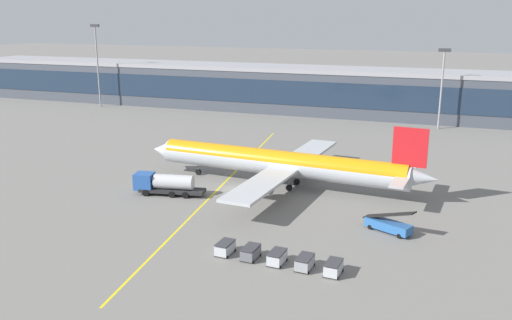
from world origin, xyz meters
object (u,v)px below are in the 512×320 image
object	(u,v)px
baggage_cart_2	(277,257)
baggage_cart_3	(305,262)
main_airliner	(281,163)
baggage_cart_1	(251,252)
fuel_tanker	(165,184)
baggage_cart_0	(225,248)
belt_loader	(388,224)
baggage_cart_4	(333,268)

from	to	relation	value
baggage_cart_2	baggage_cart_3	xyz separation A→B (m)	(3.19, -0.20, 0.00)
main_airliner	baggage_cart_1	bearing A→B (deg)	-79.62
main_airliner	baggage_cart_3	world-z (taller)	main_airliner
fuel_tanker	baggage_cart_0	world-z (taller)	fuel_tanker
main_airliner	baggage_cart_2	bearing A→B (deg)	-73.33
main_airliner	belt_loader	bearing A→B (deg)	-36.27
main_airliner	baggage_cart_4	bearing A→B (deg)	-62.22
belt_loader	baggage_cart_1	bearing A→B (deg)	-135.66
baggage_cart_0	baggage_cart_1	xyz separation A→B (m)	(3.19, -0.20, 0.00)
main_airliner	belt_loader	world-z (taller)	main_airliner
fuel_tanker	baggage_cart_1	size ratio (longest dim) A/B	4.04
fuel_tanker	baggage_cart_2	world-z (taller)	fuel_tanker
fuel_tanker	baggage_cart_2	size ratio (longest dim) A/B	4.04
baggage_cart_0	baggage_cart_4	bearing A→B (deg)	-3.61
baggage_cart_1	baggage_cart_4	bearing A→B (deg)	-3.61
main_airliner	baggage_cart_1	xyz separation A→B (m)	(4.93, -26.95, -3.03)
baggage_cart_1	baggage_cart_2	bearing A→B (deg)	-3.61
belt_loader	baggage_cart_0	size ratio (longest dim) A/B	2.48
baggage_cart_2	main_airliner	bearing A→B (deg)	106.67
belt_loader	baggage_cart_4	size ratio (longest dim) A/B	2.48
baggage_cart_0	baggage_cart_4	distance (m)	12.80
baggage_cart_4	baggage_cart_1	bearing A→B (deg)	176.39
baggage_cart_2	baggage_cart_3	world-z (taller)	same
belt_loader	baggage_cart_2	world-z (taller)	belt_loader
main_airliner	belt_loader	xyz separation A→B (m)	(18.57, -13.63, -2.82)
baggage_cart_1	main_airliner	bearing A→B (deg)	100.38
baggage_cart_1	baggage_cart_4	size ratio (longest dim) A/B	1.00
baggage_cart_1	baggage_cart_3	world-z (taller)	same
fuel_tanker	baggage_cart_3	xyz separation A→B (m)	(26.59, -17.23, -0.96)
baggage_cart_1	baggage_cart_3	size ratio (longest dim) A/B	1.00
belt_loader	baggage_cart_1	distance (m)	19.06
baggage_cart_0	fuel_tanker	bearing A→B (deg)	135.66
main_airliner	baggage_cart_2	world-z (taller)	main_airliner
main_airliner	baggage_cart_3	size ratio (longest dim) A/B	17.61
fuel_tanker	baggage_cart_4	xyz separation A→B (m)	(29.79, -17.43, -0.96)
main_airliner	fuel_tanker	bearing A→B (deg)	-146.47
fuel_tanker	baggage_cart_3	bearing A→B (deg)	-32.94
fuel_tanker	baggage_cart_4	size ratio (longest dim) A/B	4.04
main_airliner	baggage_cart_3	xyz separation A→B (m)	(11.32, -27.35, -3.03)
baggage_cart_1	baggage_cart_0	bearing A→B (deg)	176.39
fuel_tanker	belt_loader	bearing A→B (deg)	-5.92
baggage_cart_4	baggage_cart_0	bearing A→B (deg)	176.39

